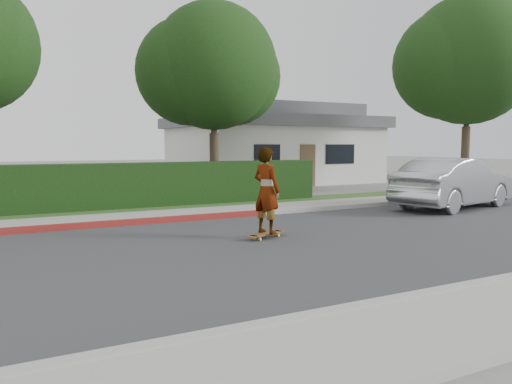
% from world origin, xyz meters
% --- Properties ---
extents(ground, '(120.00, 120.00, 0.00)m').
position_xyz_m(ground, '(0.00, 0.00, 0.00)').
color(ground, slate).
rests_on(ground, ground).
extents(road, '(60.00, 8.00, 0.01)m').
position_xyz_m(road, '(0.00, 0.00, 0.01)').
color(road, '#2D2D30').
rests_on(road, ground).
extents(curb_near, '(60.00, 0.20, 0.15)m').
position_xyz_m(curb_near, '(0.00, -4.10, 0.07)').
color(curb_near, '#9E9E99').
rests_on(curb_near, ground).
extents(curb_far, '(60.00, 0.20, 0.15)m').
position_xyz_m(curb_far, '(0.00, 4.10, 0.07)').
color(curb_far, '#9E9E99').
rests_on(curb_far, ground).
extents(curb_red_section, '(12.00, 0.21, 0.15)m').
position_xyz_m(curb_red_section, '(-5.00, 4.10, 0.08)').
color(curb_red_section, maroon).
rests_on(curb_red_section, ground).
extents(sidewalk_far, '(60.00, 1.60, 0.12)m').
position_xyz_m(sidewalk_far, '(0.00, 5.00, 0.06)').
color(sidewalk_far, gray).
rests_on(sidewalk_far, ground).
extents(planting_strip, '(60.00, 1.60, 0.10)m').
position_xyz_m(planting_strip, '(0.00, 6.60, 0.05)').
color(planting_strip, '#2D4C1E').
rests_on(planting_strip, ground).
extents(hedge, '(15.00, 1.00, 1.50)m').
position_xyz_m(hedge, '(-3.00, 7.20, 0.75)').
color(hedge, black).
rests_on(hedge, ground).
extents(tree_center, '(5.66, 4.84, 7.44)m').
position_xyz_m(tree_center, '(1.49, 9.19, 4.90)').
color(tree_center, '#33261C').
rests_on(tree_center, ground).
extents(tree_right, '(6.32, 5.60, 8.56)m').
position_xyz_m(tree_right, '(12.49, 6.69, 5.63)').
color(tree_right, '#33261C').
rests_on(tree_right, ground).
extents(house, '(10.60, 8.60, 4.30)m').
position_xyz_m(house, '(8.00, 16.00, 2.10)').
color(house, beige).
rests_on(house, ground).
extents(skateboard, '(1.18, 0.61, 0.11)m').
position_xyz_m(skateboard, '(-0.73, 0.84, 0.10)').
color(skateboard, gold).
rests_on(skateboard, ground).
extents(skateboarder, '(0.66, 0.81, 1.92)m').
position_xyz_m(skateboarder, '(-0.73, 0.84, 1.08)').
color(skateboarder, white).
rests_on(skateboarder, skateboard).
extents(car_silver, '(5.29, 2.76, 1.66)m').
position_xyz_m(car_silver, '(7.32, 2.61, 0.83)').
color(car_silver, '#B9BBC0').
rests_on(car_silver, ground).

